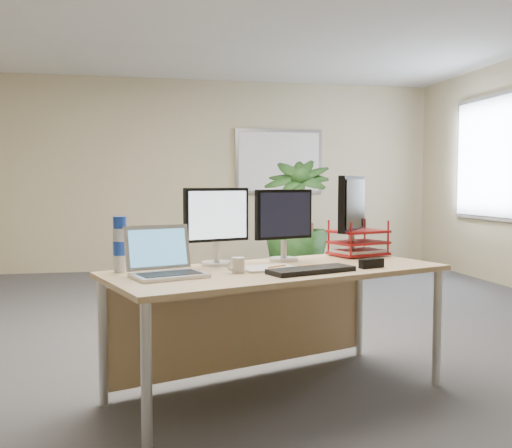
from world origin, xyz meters
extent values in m
plane|color=#4A4A4F|center=(0.00, 0.00, 0.00)|extent=(8.00, 8.00, 0.00)
cube|color=beige|center=(0.00, 4.00, 1.35)|extent=(7.00, 0.04, 2.70)
cube|color=#A6A6AB|center=(1.20, 3.97, 1.55)|extent=(1.30, 0.03, 0.95)
cube|color=white|center=(1.20, 3.95, 1.55)|extent=(1.20, 0.01, 0.85)
cube|color=#A6A6AB|center=(3.47, 2.30, 1.55)|extent=(0.03, 1.30, 1.55)
cube|color=silver|center=(3.45, 2.30, 1.55)|extent=(0.01, 1.20, 1.45)
cube|color=tan|center=(-0.01, -1.05, 0.72)|extent=(2.08, 1.39, 0.03)
cube|color=tan|center=(-0.14, -0.69, 0.35)|extent=(1.73, 0.61, 0.59)
cylinder|color=silver|center=(-0.76, -1.68, 0.35)|extent=(0.05, 0.05, 0.71)
cylinder|color=silver|center=(0.97, -1.08, 0.35)|extent=(0.05, 0.05, 0.71)
cylinder|color=silver|center=(-0.99, -1.01, 0.35)|extent=(0.05, 0.05, 0.71)
cylinder|color=silver|center=(0.73, -0.41, 0.35)|extent=(0.05, 0.05, 0.71)
imported|color=#143312|center=(0.96, 2.14, 0.75)|extent=(1.10, 1.10, 1.50)
cylinder|color=silver|center=(-0.34, -0.83, 0.75)|extent=(0.19, 0.19, 0.02)
cylinder|color=silver|center=(-0.34, -0.83, 0.81)|extent=(0.04, 0.04, 0.11)
cube|color=black|center=(-0.34, -0.83, 1.04)|extent=(0.40, 0.17, 0.32)
cube|color=white|center=(-0.33, -0.85, 1.04)|extent=(0.36, 0.13, 0.28)
cylinder|color=silver|center=(0.10, -0.73, 0.75)|extent=(0.18, 0.18, 0.02)
cylinder|color=silver|center=(0.10, -0.73, 0.81)|extent=(0.04, 0.04, 0.11)
cube|color=black|center=(0.10, -0.73, 1.03)|extent=(0.39, 0.17, 0.31)
cube|color=black|center=(0.11, -0.75, 1.03)|extent=(0.35, 0.12, 0.27)
cylinder|color=silver|center=(0.62, -0.55, 0.75)|extent=(0.22, 0.22, 0.02)
cylinder|color=silver|center=(0.62, -0.55, 0.83)|extent=(0.04, 0.04, 0.13)
cube|color=black|center=(0.62, -0.55, 1.09)|extent=(0.32, 0.41, 0.37)
cube|color=black|center=(0.64, -0.57, 1.09)|extent=(0.27, 0.35, 0.33)
cube|color=silver|center=(-0.64, -1.24, 0.75)|extent=(0.42, 0.36, 0.02)
cube|color=black|center=(-0.63, -1.25, 0.76)|extent=(0.34, 0.26, 0.00)
cube|color=silver|center=(-0.69, -1.09, 0.88)|extent=(0.36, 0.18, 0.24)
cube|color=#54A3D9|center=(-0.69, -1.09, 0.88)|extent=(0.32, 0.15, 0.19)
cube|color=black|center=(0.13, -1.23, 0.75)|extent=(0.52, 0.32, 0.03)
cylinder|color=silver|center=(-0.26, -1.15, 0.78)|extent=(0.07, 0.07, 0.08)
torus|color=silver|center=(-0.30, -1.15, 0.78)|extent=(0.06, 0.03, 0.06)
cube|color=white|center=(-0.07, -1.07, 0.75)|extent=(0.34, 0.28, 0.01)
cylinder|color=orange|center=(-0.02, -1.08, 0.76)|extent=(0.12, 0.07, 0.01)
cylinder|color=gold|center=(0.17, -1.04, 0.75)|extent=(0.12, 0.06, 0.02)
cylinder|color=silver|center=(-0.89, -1.00, 0.86)|extent=(0.08, 0.08, 0.24)
cylinder|color=blue|center=(-0.89, -1.00, 1.01)|extent=(0.07, 0.07, 0.07)
cylinder|color=blue|center=(-0.89, -1.00, 0.87)|extent=(0.08, 0.08, 0.08)
cube|color=maroon|center=(0.65, -0.58, 0.76)|extent=(0.42, 0.37, 0.02)
cube|color=maroon|center=(0.65, -0.58, 0.83)|extent=(0.42, 0.37, 0.02)
cube|color=maroon|center=(0.65, -0.58, 0.90)|extent=(0.42, 0.37, 0.02)
cube|color=white|center=(0.65, -0.58, 0.77)|extent=(0.38, 0.32, 0.02)
cube|color=black|center=(0.52, -1.13, 0.77)|extent=(0.16, 0.09, 0.05)
camera|label=1|loc=(-0.76, -4.19, 1.22)|focal=40.00mm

